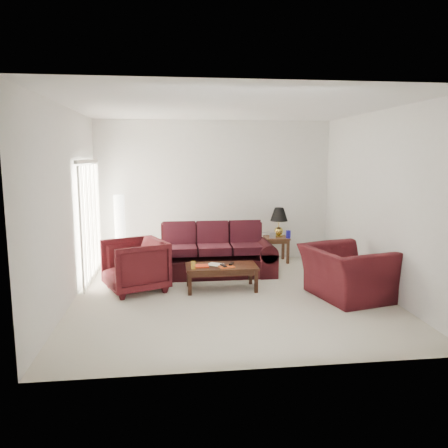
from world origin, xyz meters
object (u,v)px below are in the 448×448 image
(armchair_right, at_px, (345,273))
(coffee_table, at_px, (221,277))
(armchair_left, at_px, (135,265))
(floor_lamp, at_px, (120,230))
(sofa, at_px, (214,250))
(end_table, at_px, (276,249))

(armchair_right, height_order, coffee_table, armchair_right)
(armchair_left, distance_m, coffee_table, 1.47)
(floor_lamp, relative_size, armchair_right, 1.18)
(sofa, relative_size, armchair_left, 2.42)
(sofa, xyz_separation_m, coffee_table, (0.04, -0.95, -0.26))
(end_table, height_order, coffee_table, end_table)
(armchair_right, bearing_deg, coffee_table, 57.31)
(armchair_right, bearing_deg, sofa, 36.97)
(armchair_left, bearing_deg, sofa, 97.73)
(end_table, xyz_separation_m, coffee_table, (-1.40, -1.81, -0.06))
(floor_lamp, distance_m, armchair_right, 4.58)
(sofa, bearing_deg, coffee_table, -89.02)
(floor_lamp, bearing_deg, armchair_left, -76.16)
(armchair_left, height_order, armchair_right, armchair_left)
(armchair_right, relative_size, coffee_table, 1.05)
(armchair_left, distance_m, armchair_right, 3.46)
(sofa, bearing_deg, floor_lamp, 152.23)
(sofa, xyz_separation_m, end_table, (1.44, 0.86, -0.20))
(end_table, bearing_deg, armchair_left, -149.22)
(armchair_left, relative_size, coffee_table, 0.80)
(sofa, bearing_deg, armchair_left, -150.81)
(coffee_table, bearing_deg, end_table, 56.27)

